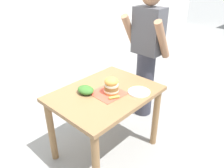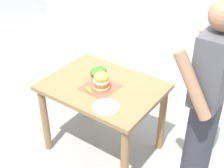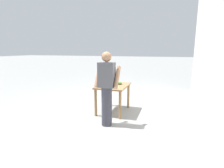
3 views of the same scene
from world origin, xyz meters
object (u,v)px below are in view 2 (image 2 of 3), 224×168
Objects in this scene: pickle_spear at (89,90)px; diner_across_table at (207,101)px; sandwich at (101,81)px; side_salad at (98,71)px; side_plate_with_forks at (106,107)px; patio_table at (103,97)px.

pickle_spear is 0.06× the size of diner_across_table.
sandwich is at bearing 146.00° from pickle_spear.
sandwich is 0.13m from pickle_spear.
diner_across_table is at bearing 107.16° from pickle_spear.
diner_across_table is (-0.20, 0.87, 0.03)m from sandwich.
side_plate_with_forks is at bearing 44.10° from side_salad.
sandwich is 0.26m from side_salad.
pickle_spear is 0.55× the size of side_salad.
sandwich is 0.91× the size of side_plate_with_forks.
side_salad is (-0.38, -0.36, 0.03)m from side_plate_with_forks.
patio_table is at bearing -138.93° from side_plate_with_forks.
patio_table is 4.75× the size of side_plate_with_forks.
pickle_spear reaches higher than side_plate_with_forks.
side_salad is (-0.28, -0.11, 0.02)m from pickle_spear.
side_salad is (-0.18, -0.17, -0.05)m from sandwich.
side_plate_with_forks is (0.19, 0.19, -0.08)m from sandwich.
diner_across_table reaches higher than side_salad.
patio_table is 0.23m from sandwich.
patio_table is at bearing -81.33° from diner_across_table.
sandwich is at bearing 43.34° from side_salad.
sandwich reaches higher than side_plate_with_forks.
sandwich reaches higher than patio_table.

